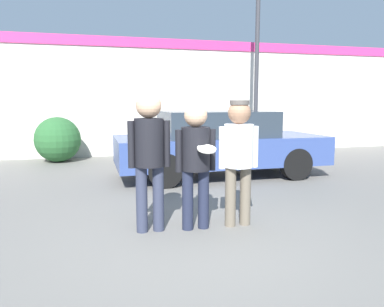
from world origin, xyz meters
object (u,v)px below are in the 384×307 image
(person_right, at_px, (239,150))
(street_lamp, at_px, (264,18))
(person_middle_with_frisbee, at_px, (196,155))
(parked_car_near, at_px, (219,143))
(person_left, at_px, (149,148))
(shrub, at_px, (58,140))

(person_right, distance_m, street_lamp, 6.48)
(person_middle_with_frisbee, xyz_separation_m, parked_car_near, (1.50, 3.32, -0.25))
(person_left, bearing_deg, parked_car_near, 57.09)
(person_right, height_order, shrub, person_right)
(shrub, bearing_deg, street_lamp, -13.81)
(parked_car_near, relative_size, shrub, 3.69)
(street_lamp, xyz_separation_m, shrub, (-5.62, 1.38, -3.34))
(shrub, bearing_deg, person_left, -75.73)
(street_lamp, bearing_deg, person_right, -118.83)
(person_middle_with_frisbee, xyz_separation_m, street_lamp, (3.39, 5.06, 2.97))
(parked_car_near, bearing_deg, street_lamp, 42.54)
(shrub, bearing_deg, person_right, -66.30)
(person_left, xyz_separation_m, person_middle_with_frisbee, (0.61, -0.07, -0.10))
(person_left, xyz_separation_m, person_right, (1.21, -0.08, -0.06))
(person_middle_with_frisbee, xyz_separation_m, shrub, (-2.23, 6.44, -0.37))
(shrub, bearing_deg, person_middle_with_frisbee, -70.93)
(person_right, xyz_separation_m, shrub, (-2.83, 6.45, -0.42))
(person_right, distance_m, parked_car_near, 3.46)
(street_lamp, bearing_deg, person_middle_with_frisbee, -123.86)
(person_left, xyz_separation_m, street_lamp, (4.00, 4.99, 2.86))
(person_left, relative_size, person_right, 1.06)
(person_right, relative_size, street_lamp, 0.26)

